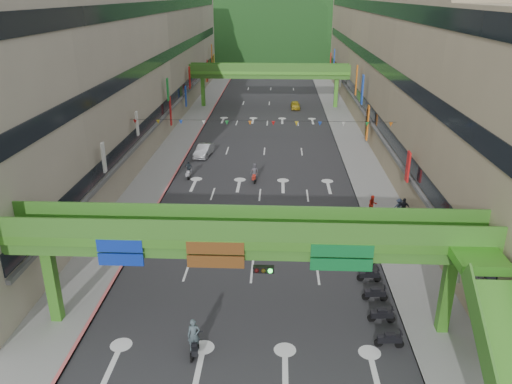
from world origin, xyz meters
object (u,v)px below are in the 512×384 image
(scooter_rider_mid, at_px, (246,234))
(car_yellow, at_px, (295,105))
(car_silver, at_px, (204,151))
(pedestrian_red, at_px, (372,206))
(scooter_rider_near, at_px, (194,339))
(overpass_near, at_px, (263,251))

(scooter_rider_mid, bearing_deg, car_yellow, 84.04)
(car_silver, relative_size, pedestrian_red, 2.55)
(scooter_rider_near, relative_size, pedestrian_red, 1.31)
(scooter_rider_near, distance_m, car_silver, 34.58)
(scooter_rider_near, xyz_separation_m, car_silver, (-4.43, 34.29, -0.33))
(overpass_near, distance_m, car_silver, 33.60)
(pedestrian_red, bearing_deg, scooter_rider_mid, -165.85)
(scooter_rider_mid, xyz_separation_m, pedestrian_red, (10.47, 6.21, -0.23))
(overpass_near, distance_m, scooter_rider_mid, 11.19)
(car_silver, bearing_deg, scooter_rider_mid, -65.95)
(scooter_rider_mid, distance_m, pedestrian_red, 12.17)
(overpass_near, xyz_separation_m, car_yellow, (3.43, 58.47, -4.58))
(scooter_rider_near, relative_size, scooter_rider_mid, 1.06)
(scooter_rider_mid, bearing_deg, car_silver, 106.01)
(car_silver, height_order, car_yellow, car_silver)
(overpass_near, relative_size, pedestrian_red, 16.91)
(pedestrian_red, bearing_deg, scooter_rider_near, -140.39)
(scooter_rider_near, bearing_deg, pedestrian_red, 56.13)
(overpass_near, height_order, scooter_rider_mid, overpass_near)
(car_yellow, bearing_deg, pedestrian_red, -84.30)
(car_silver, bearing_deg, scooter_rider_near, -74.60)
(overpass_near, height_order, pedestrian_red, overpass_near)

